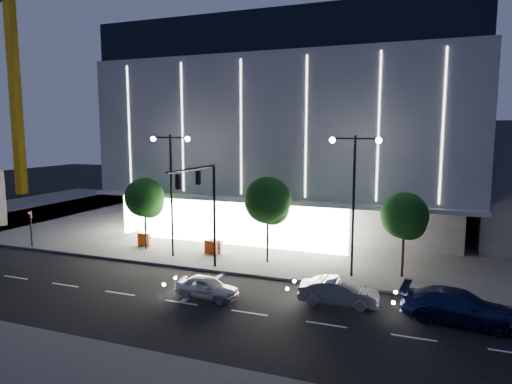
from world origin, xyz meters
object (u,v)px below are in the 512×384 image
at_px(car_lead, 207,287).
at_px(car_second, 339,292).
at_px(traffic_mast, 204,198).
at_px(barrier_c, 211,247).
at_px(street_lamp_west, 171,177).
at_px(ped_signal_far, 31,225).
at_px(tower_crane, 18,51).
at_px(tree_right, 405,218).
at_px(car_third, 459,307).
at_px(barrier_a, 144,240).
at_px(street_lamp_east, 354,185).
at_px(barrier_d, 216,247).
at_px(tree_left, 145,200).
at_px(tree_mid, 268,203).

distance_m(car_lead, car_second, 7.25).
bearing_deg(traffic_mast, barrier_c, 111.36).
bearing_deg(car_second, street_lamp_west, 66.96).
bearing_deg(street_lamp_west, ped_signal_far, -172.87).
bearing_deg(tower_crane, tree_right, -21.25).
xyz_separation_m(tower_crane, barrier_c, (40.29, -20.50, -19.86)).
relative_size(car_third, barrier_a, 4.96).
bearing_deg(street_lamp_east, car_second, -89.25).
bearing_deg(car_third, barrier_d, 73.21).
bearing_deg(street_lamp_west, tower_crane, 149.88).
bearing_deg(tree_left, ped_signal_far, -164.39).
height_order(tree_mid, barrier_c, tree_mid).
distance_m(tree_right, barrier_a, 20.02).
distance_m(traffic_mast, tree_left, 7.95).
xyz_separation_m(street_lamp_east, barrier_a, (-16.72, 1.76, -5.31)).
distance_m(ped_signal_far, barrier_a, 8.99).
bearing_deg(street_lamp_east, car_third, -39.47).
relative_size(ped_signal_far, car_third, 0.55).
bearing_deg(tree_right, car_lead, -143.72).
relative_size(traffic_mast, car_third, 1.30).
bearing_deg(car_lead, street_lamp_east, -42.97).
height_order(ped_signal_far, car_lead, ped_signal_far).
bearing_deg(tree_left, street_lamp_west, -18.94).
distance_m(street_lamp_east, barrier_d, 11.83).
bearing_deg(tree_mid, barrier_a, 176.04).
relative_size(street_lamp_east, barrier_d, 8.18).
bearing_deg(car_lead, car_third, -78.94).
height_order(traffic_mast, car_second, traffic_mast).
bearing_deg(barrier_c, car_lead, -54.58).
xyz_separation_m(tree_left, barrier_d, (5.57, 0.82, -3.38)).
distance_m(traffic_mast, tower_crane, 51.04).
distance_m(street_lamp_west, tree_right, 16.19).
distance_m(tower_crane, barrier_a, 44.43).
height_order(tree_mid, car_third, tree_mid).
distance_m(tree_mid, barrier_a, 11.38).
distance_m(car_lead, barrier_c, 8.64).
relative_size(ped_signal_far, barrier_d, 2.73).
bearing_deg(street_lamp_west, tree_right, 3.64).
xyz_separation_m(car_lead, car_third, (12.98, 1.41, 0.17)).
distance_m(tree_mid, barrier_d, 5.82).
height_order(car_lead, barrier_d, car_lead).
height_order(traffic_mast, tree_mid, traffic_mast).
relative_size(street_lamp_east, car_third, 1.65).
bearing_deg(barrier_c, tree_right, 8.56).
bearing_deg(barrier_c, tree_mid, 4.68).
bearing_deg(tree_mid, barrier_c, 174.09).
height_order(car_second, barrier_a, car_second).
bearing_deg(car_third, street_lamp_west, 81.10).
xyz_separation_m(ped_signal_far, car_second, (25.06, -3.21, -1.19)).
bearing_deg(tree_left, barrier_c, 5.15).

